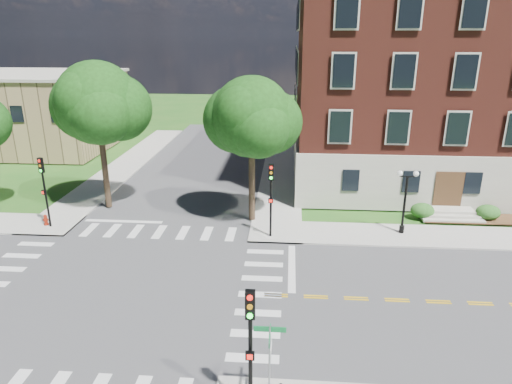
# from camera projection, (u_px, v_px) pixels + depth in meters

# --- Properties ---
(ground) EXTENTS (160.00, 160.00, 0.00)m
(ground) POSITION_uv_depth(u_px,v_px,m) (121.00, 289.00, 23.54)
(ground) COLOR #205919
(ground) RESTS_ON ground
(road_ew) EXTENTS (90.00, 12.00, 0.01)m
(road_ew) POSITION_uv_depth(u_px,v_px,m) (121.00, 289.00, 23.54)
(road_ew) COLOR #3D3D3F
(road_ew) RESTS_ON ground
(road_ns) EXTENTS (12.00, 90.00, 0.01)m
(road_ns) POSITION_uv_depth(u_px,v_px,m) (121.00, 289.00, 23.53)
(road_ns) COLOR #3D3D3F
(road_ns) RESTS_ON ground
(sidewalk_ne) EXTENTS (34.00, 34.00, 0.12)m
(sidewalk_ne) POSITION_uv_depth(u_px,v_px,m) (373.00, 196.00, 36.92)
(sidewalk_ne) COLOR #9E9B93
(sidewalk_ne) RESTS_ON ground
(sidewalk_nw) EXTENTS (34.00, 34.00, 0.12)m
(sidewalk_nw) POSITION_uv_depth(u_px,v_px,m) (10.00, 187.00, 39.08)
(sidewalk_nw) COLOR #9E9B93
(sidewalk_nw) RESTS_ON ground
(crosswalk_east) EXTENTS (2.20, 10.20, 0.02)m
(crosswalk_east) POSITION_uv_depth(u_px,v_px,m) (260.00, 295.00, 23.03)
(crosswalk_east) COLOR silver
(crosswalk_east) RESTS_ON ground
(stop_bar_east) EXTENTS (0.40, 5.50, 0.00)m
(stop_bar_east) POSITION_uv_depth(u_px,v_px,m) (292.00, 267.00, 25.74)
(stop_bar_east) COLOR silver
(stop_bar_east) RESTS_ON ground
(main_building) EXTENTS (30.60, 22.40, 16.50)m
(main_building) POSITION_uv_depth(u_px,v_px,m) (468.00, 84.00, 39.83)
(main_building) COLOR beige
(main_building) RESTS_ON ground
(secondary_building) EXTENTS (20.40, 15.40, 8.30)m
(secondary_building) POSITION_uv_depth(u_px,v_px,m) (22.00, 110.00, 51.94)
(secondary_building) COLOR #927950
(secondary_building) RESTS_ON ground
(tree_c) EXTENTS (5.88, 5.88, 10.70)m
(tree_c) POSITION_uv_depth(u_px,v_px,m) (98.00, 103.00, 32.00)
(tree_c) COLOR #302318
(tree_c) RESTS_ON ground
(tree_d) EXTENTS (5.35, 5.35, 9.90)m
(tree_d) POSITION_uv_depth(u_px,v_px,m) (252.00, 117.00, 29.81)
(tree_d) COLOR #302318
(tree_d) RESTS_ON ground
(traffic_signal_se) EXTENTS (0.32, 0.35, 4.80)m
(traffic_signal_se) POSITION_uv_depth(u_px,v_px,m) (250.00, 338.00, 14.73)
(traffic_signal_se) COLOR black
(traffic_signal_se) RESTS_ON ground
(traffic_signal_ne) EXTENTS (0.32, 0.35, 4.80)m
(traffic_signal_ne) POSITION_uv_depth(u_px,v_px,m) (271.00, 191.00, 28.46)
(traffic_signal_ne) COLOR black
(traffic_signal_ne) RESTS_ON ground
(traffic_signal_nw) EXTENTS (0.38, 0.46, 4.80)m
(traffic_signal_nw) POSITION_uv_depth(u_px,v_px,m) (44.00, 183.00, 29.94)
(traffic_signal_nw) COLOR black
(traffic_signal_nw) RESTS_ON ground
(twin_lamp_west) EXTENTS (1.36, 0.36, 4.23)m
(twin_lamp_west) POSITION_uv_depth(u_px,v_px,m) (405.00, 198.00, 29.20)
(twin_lamp_west) COLOR black
(twin_lamp_west) RESTS_ON ground
(street_sign_pole) EXTENTS (1.10, 1.10, 3.10)m
(street_sign_pole) POSITION_uv_depth(u_px,v_px,m) (270.00, 349.00, 15.52)
(street_sign_pole) COLOR gray
(street_sign_pole) RESTS_ON ground
(fire_hydrant) EXTENTS (0.35, 0.35, 0.75)m
(fire_hydrant) POSITION_uv_depth(u_px,v_px,m) (46.00, 220.00, 31.07)
(fire_hydrant) COLOR maroon
(fire_hydrant) RESTS_ON ground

